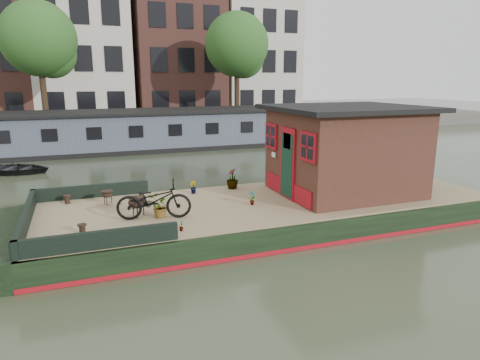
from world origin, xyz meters
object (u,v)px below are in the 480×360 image
object	(u,v)px
bicycle	(154,200)
potted_plant_a	(252,198)
brazier_front	(138,207)
brazier_rear	(107,198)
cabin	(345,149)
dinghy	(12,165)

from	to	relation	value
bicycle	potted_plant_a	xyz separation A→B (m)	(2.51, 0.23, -0.25)
brazier_front	brazier_rear	world-z (taller)	brazier_front
cabin	brazier_front	bearing A→B (deg)	-178.04
bicycle	brazier_rear	size ratio (longest dim) A/B	4.71
cabin	brazier_rear	xyz separation A→B (m)	(-6.33, 1.10, -1.05)
potted_plant_a	dinghy	size ratio (longest dim) A/B	0.12
potted_plant_a	brazier_front	bearing A→B (deg)	178.73
bicycle	potted_plant_a	distance (m)	2.54
bicycle	dinghy	distance (m)	10.83
cabin	brazier_front	distance (m)	5.82
bicycle	dinghy	world-z (taller)	bicycle
brazier_rear	cabin	bearing A→B (deg)	-9.83
cabin	dinghy	world-z (taller)	cabin
cabin	brazier_rear	distance (m)	6.51
cabin	dinghy	xyz separation A→B (m)	(-9.55, 9.48, -1.56)
brazier_front	brazier_rear	distance (m)	1.43
bicycle	cabin	bearing A→B (deg)	-73.01
cabin	potted_plant_a	size ratio (longest dim) A/B	10.58
bicycle	brazier_front	xyz separation A→B (m)	(-0.33, 0.30, -0.21)
potted_plant_a	dinghy	world-z (taller)	potted_plant_a
bicycle	brazier_front	world-z (taller)	bicycle
cabin	dinghy	size ratio (longest dim) A/B	1.32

